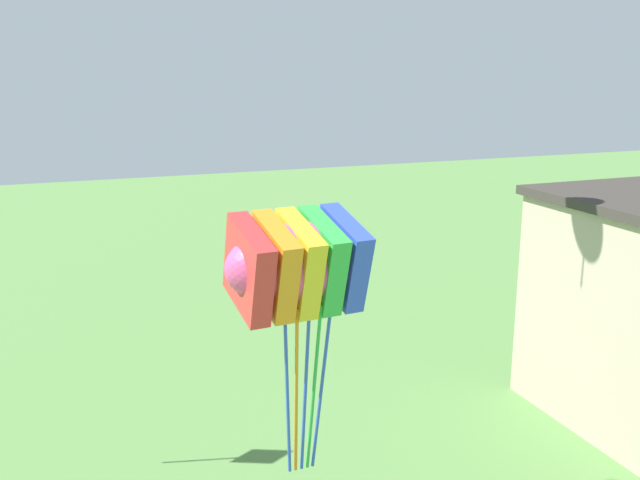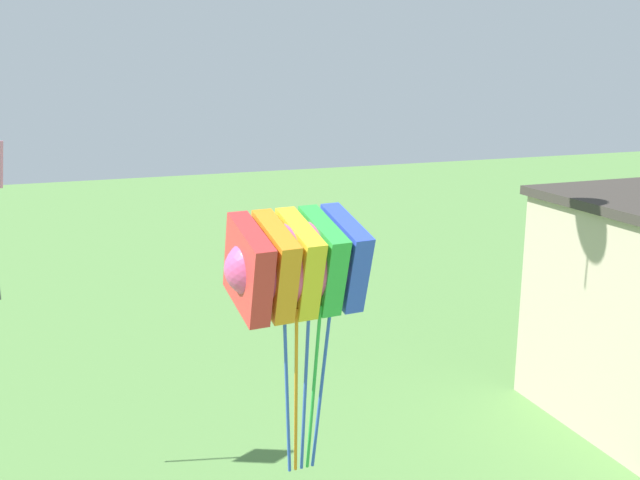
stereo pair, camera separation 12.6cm
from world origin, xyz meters
name	(u,v)px [view 1 (the left image)]	position (x,y,z in m)	size (l,w,h in m)	color
kite_rainbow_parafoil	(297,264)	(-0.42, 9.31, 6.24)	(2.46, 1.78, 4.42)	#E54C8C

